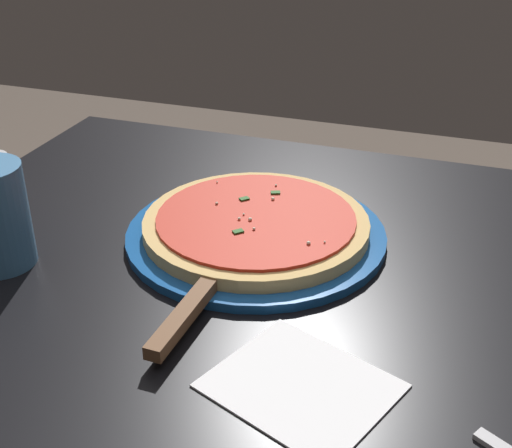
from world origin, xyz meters
name	(u,v)px	position (x,y,z in m)	size (l,w,h in m)	color
restaurant_table	(266,370)	(0.00, 0.00, 0.60)	(0.91, 0.73, 0.76)	black
serving_plate	(256,234)	(0.03, -0.04, 0.76)	(0.32, 0.32, 0.01)	#195199
pizza	(256,224)	(0.03, -0.04, 0.78)	(0.27, 0.27, 0.02)	#DBB26B
pizza_server	(201,296)	(0.04, 0.11, 0.78)	(0.07, 0.22, 0.01)	silver
napkin_folded_right	(301,386)	(-0.09, 0.19, 0.76)	(0.15, 0.13, 0.00)	white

